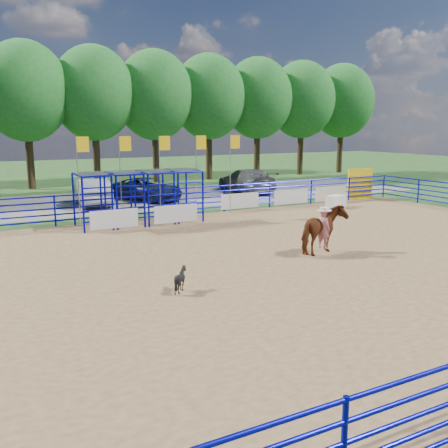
{
  "coord_description": "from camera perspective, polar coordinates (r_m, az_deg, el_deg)",
  "views": [
    {
      "loc": [
        -9.82,
        -14.09,
        4.64
      ],
      "look_at": [
        -1.79,
        1.0,
        1.3
      ],
      "focal_mm": 40.0,
      "sensor_mm": 36.0,
      "label": 1
    }
  ],
  "objects": [
    {
      "name": "chute_assembly",
      "position": [
        24.49,
        -8.88,
        2.99
      ],
      "size": [
        19.32,
        2.41,
        4.2
      ],
      "color": "#07089D",
      "rests_on": "ground"
    },
    {
      "name": "horse_and_rider",
      "position": [
        18.65,
        11.29,
        -0.51
      ],
      "size": [
        2.3,
        1.61,
        2.45
      ],
      "color": "brown",
      "rests_on": "arena_dirt"
    },
    {
      "name": "calf",
      "position": [
        14.32,
        -4.99,
        -6.31
      ],
      "size": [
        0.7,
        0.63,
        0.71
      ],
      "primitive_type": "imported",
      "rotation": [
        0.0,
        0.0,
        1.66
      ],
      "color": "black",
      "rests_on": "arena_dirt"
    },
    {
      "name": "car_c",
      "position": [
        32.4,
        -8.76,
        3.97
      ],
      "size": [
        3.99,
        5.58,
        1.41
      ],
      "primitive_type": "imported",
      "rotation": [
        0.0,
        0.0,
        0.36
      ],
      "color": "#161A37",
      "rests_on": "gravel_strip"
    },
    {
      "name": "announcer_table",
      "position": [
        29.7,
        12.65,
        2.53
      ],
      "size": [
        1.46,
        1.01,
        0.71
      ],
      "primitive_type": "cube",
      "rotation": [
        0.0,
        0.0,
        0.33
      ],
      "color": "silver",
      "rests_on": "arena_dirt"
    },
    {
      "name": "ground",
      "position": [
        17.79,
        6.64,
        -4.14
      ],
      "size": [
        120.0,
        120.0,
        0.0
      ],
      "primitive_type": "plane",
      "color": "#345D25",
      "rests_on": "ground"
    },
    {
      "name": "car_b",
      "position": [
        30.97,
        -14.81,
        3.59
      ],
      "size": [
        2.12,
        4.98,
        1.6
      ],
      "primitive_type": "imported",
      "rotation": [
        0.0,
        0.0,
        3.05
      ],
      "color": "#919499",
      "rests_on": "gravel_strip"
    },
    {
      "name": "perimeter_fence",
      "position": [
        17.61,
        6.69,
        -1.78
      ],
      "size": [
        30.1,
        20.1,
        1.5
      ],
      "color": "#07089D",
      "rests_on": "ground"
    },
    {
      "name": "arena_dirt",
      "position": [
        17.79,
        6.64,
        -4.11
      ],
      "size": [
        30.0,
        20.0,
        0.02
      ],
      "primitive_type": "cube",
      "color": "#9E7A4F",
      "rests_on": "ground"
    },
    {
      "name": "car_d",
      "position": [
        36.1,
        2.56,
        5.0
      ],
      "size": [
        2.56,
        5.79,
        1.65
      ],
      "primitive_type": "imported",
      "rotation": [
        0.0,
        0.0,
        3.1
      ],
      "color": "#535355",
      "rests_on": "gravel_strip"
    },
    {
      "name": "gravel_strip",
      "position": [
        32.93,
        -10.39,
        2.79
      ],
      "size": [
        40.0,
        10.0,
        0.01
      ],
      "primitive_type": "cube",
      "color": "gray",
      "rests_on": "ground"
    },
    {
      "name": "treeline",
      "position": [
        41.38,
        -14.71,
        14.72
      ],
      "size": [
        56.4,
        6.4,
        11.24
      ],
      "color": "#3F2B19",
      "rests_on": "ground"
    }
  ]
}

